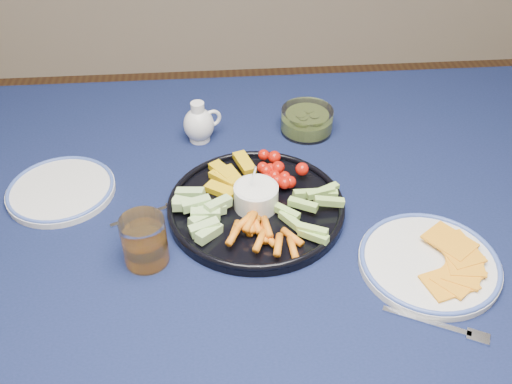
{
  "coord_description": "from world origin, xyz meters",
  "views": [
    {
      "loc": [
        -0.16,
        -0.82,
        1.48
      ],
      "look_at": [
        -0.09,
        -0.01,
        0.8
      ],
      "focal_mm": 40.0,
      "sensor_mm": 36.0,
      "label": 1
    }
  ],
  "objects": [
    {
      "name": "juice_tumbler",
      "position": [
        -0.29,
        -0.12,
        0.79
      ],
      "size": [
        0.08,
        0.08,
        0.09
      ],
      "color": "white",
      "rests_on": "dining_table"
    },
    {
      "name": "side_plate_extra",
      "position": [
        -0.48,
        0.08,
        0.76
      ],
      "size": [
        0.21,
        0.21,
        0.02
      ],
      "color": "silver",
      "rests_on": "dining_table"
    },
    {
      "name": "fork_right",
      "position": [
        0.18,
        -0.3,
        0.75
      ],
      "size": [
        0.15,
        0.09,
        0.0
      ],
      "color": "silver",
      "rests_on": "dining_table"
    },
    {
      "name": "pickle_bowl",
      "position": [
        0.05,
        0.26,
        0.77
      ],
      "size": [
        0.12,
        0.12,
        0.06
      ],
      "color": "white",
      "rests_on": "dining_table"
    },
    {
      "name": "cheese_plate",
      "position": [
        0.19,
        -0.17,
        0.76
      ],
      "size": [
        0.24,
        0.24,
        0.03
      ],
      "color": "silver",
      "rests_on": "dining_table"
    },
    {
      "name": "dining_table",
      "position": [
        0.0,
        0.0,
        0.66
      ],
      "size": [
        1.67,
        1.07,
        0.75
      ],
      "color": "#472A17",
      "rests_on": "ground"
    },
    {
      "name": "crudite_platter",
      "position": [
        -0.09,
        -0.01,
        0.77
      ],
      "size": [
        0.34,
        0.34,
        0.11
      ],
      "color": "black",
      "rests_on": "dining_table"
    },
    {
      "name": "creamer_pitcher",
      "position": [
        -0.2,
        0.25,
        0.79
      ],
      "size": [
        0.09,
        0.07,
        0.09
      ],
      "color": "silver",
      "rests_on": "dining_table"
    },
    {
      "name": "fork_left",
      "position": [
        -0.29,
        0.01,
        0.75
      ],
      "size": [
        0.14,
        0.07,
        0.0
      ],
      "color": "silver",
      "rests_on": "dining_table"
    }
  ]
}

